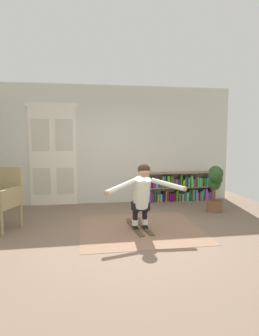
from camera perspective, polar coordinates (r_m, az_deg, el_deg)
ground_plane at (r=4.90m, az=0.46°, el=-13.40°), size 7.20×7.20×0.00m
back_wall at (r=7.20m, az=-3.12°, el=4.59°), size 6.00×0.10×2.90m
double_door at (r=7.14m, az=-14.93°, el=2.62°), size 1.22×0.05×2.45m
rug at (r=5.28m, az=2.08°, el=-11.91°), size 2.13×2.00×0.01m
bookshelf at (r=7.48m, az=9.97°, el=-3.99°), size 1.72×0.30×0.75m
wicker_chair at (r=5.64m, az=-24.12°, el=-5.22°), size 0.79×0.79×1.10m
potted_plant at (r=6.62m, az=16.61°, el=-3.05°), size 0.37×0.44×1.01m
skis_pair at (r=5.31m, az=1.97°, el=-11.62°), size 0.35×0.91×0.07m
person_skier at (r=4.99m, az=2.53°, el=-4.74°), size 1.43×0.62×1.13m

